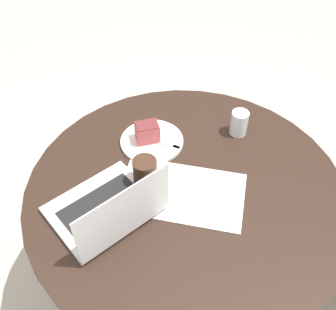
# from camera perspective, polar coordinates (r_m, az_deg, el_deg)

# --- Properties ---
(ground_plane) EXTENTS (12.00, 12.00, 0.00)m
(ground_plane) POSITION_cam_1_polar(r_m,az_deg,el_deg) (1.95, 1.84, -18.85)
(ground_plane) COLOR #B7AD9E
(dining_table) EXTENTS (1.07, 1.07, 0.75)m
(dining_table) POSITION_cam_1_polar(r_m,az_deg,el_deg) (1.41, 2.43, -7.86)
(dining_table) COLOR black
(dining_table) RESTS_ON ground_plane
(paper_document) EXTENTS (0.47, 0.41, 0.00)m
(paper_document) POSITION_cam_1_polar(r_m,az_deg,el_deg) (1.29, 1.94, -5.42)
(paper_document) COLOR white
(paper_document) RESTS_ON dining_table
(plate) EXTENTS (0.23, 0.23, 0.01)m
(plate) POSITION_cam_1_polar(r_m,az_deg,el_deg) (1.45, -2.35, 2.01)
(plate) COLOR silver
(plate) RESTS_ON dining_table
(cake_slice) EXTENTS (0.10, 0.10, 0.07)m
(cake_slice) POSITION_cam_1_polar(r_m,az_deg,el_deg) (1.43, -3.03, 3.34)
(cake_slice) COLOR #B74C51
(cake_slice) RESTS_ON plate
(fork) EXTENTS (0.17, 0.07, 0.00)m
(fork) POSITION_cam_1_polar(r_m,az_deg,el_deg) (1.43, -0.71, 1.77)
(fork) COLOR silver
(fork) RESTS_ON plate
(coffee_glass) EXTENTS (0.08, 0.08, 0.11)m
(coffee_glass) POSITION_cam_1_polar(r_m,az_deg,el_deg) (1.27, -3.35, -2.68)
(coffee_glass) COLOR #3D2619
(coffee_glass) RESTS_ON dining_table
(water_glass) EXTENTS (0.06, 0.06, 0.10)m
(water_glass) POSITION_cam_1_polar(r_m,az_deg,el_deg) (1.48, 10.28, 4.60)
(water_glass) COLOR silver
(water_glass) RESTS_ON dining_table
(laptop) EXTENTS (0.30, 0.34, 0.21)m
(laptop) POSITION_cam_1_polar(r_m,az_deg,el_deg) (1.22, -8.74, -7.75)
(laptop) COLOR silver
(laptop) RESTS_ON dining_table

